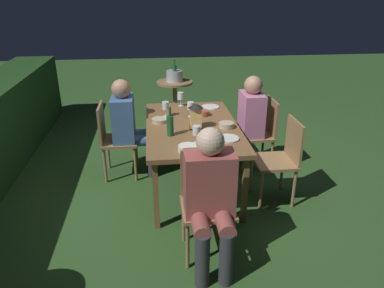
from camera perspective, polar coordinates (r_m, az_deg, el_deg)
ground_plane at (r=4.14m, az=0.00°, el=-6.50°), size 16.00×16.00×0.00m
dining_table at (r=3.85m, az=0.00°, el=2.24°), size 1.61×0.96×0.73m
chair_head_near at (r=2.99m, az=2.27°, el=-8.49°), size 0.40×0.42×0.87m
person_in_rust at (r=2.75m, az=2.92°, el=-7.96°), size 0.48×0.38×1.15m
chair_side_right_b at (r=4.26m, az=-12.28°, el=1.11°), size 0.42×0.40×0.87m
person_in_blue at (r=4.19m, az=-9.80°, el=3.15°), size 0.38×0.47×1.15m
chair_side_left_b at (r=4.42m, az=10.77°, el=2.07°), size 0.42×0.40×0.87m
person_in_pink at (r=4.31m, az=8.43°, el=3.86°), size 0.38×0.47×1.15m
chair_side_left_a at (r=3.79m, az=13.84°, el=-1.94°), size 0.42×0.40×0.87m
lantern_centerpiece at (r=3.69m, az=0.58°, el=4.67°), size 0.15×0.15×0.27m
green_bottle_on_table at (r=3.52m, az=-3.45°, el=3.01°), size 0.07×0.07×0.29m
wine_glass_a at (r=4.06m, az=-4.18°, el=5.93°), size 0.08×0.08×0.17m
wine_glass_b at (r=4.42m, az=-1.80°, el=7.46°), size 0.08×0.08×0.17m
wine_glass_c at (r=4.04m, az=-0.23°, el=5.92°), size 0.08×0.08×0.17m
wine_glass_d at (r=3.34m, az=0.72°, el=2.02°), size 0.08×0.08×0.17m
plate_a at (r=4.40m, az=2.90°, el=5.84°), size 0.21×0.21×0.01m
plate_b at (r=3.48m, az=5.62°, el=0.88°), size 0.22×0.22×0.01m
bowl_olives at (r=3.91m, az=-5.10°, el=3.73°), size 0.17×0.17×0.04m
bowl_bread at (r=4.10m, az=1.82°, el=4.91°), size 0.13×0.13×0.06m
bowl_salad at (r=3.77m, az=5.43°, el=3.01°), size 0.16×0.16×0.05m
bowl_dip at (r=3.20m, az=-0.68°, el=-0.67°), size 0.17×0.17×0.06m
side_table at (r=5.91m, az=-2.70°, el=7.68°), size 0.57×0.57×0.69m
ice_bucket at (r=5.82m, az=-2.76°, el=10.74°), size 0.26×0.26×0.34m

